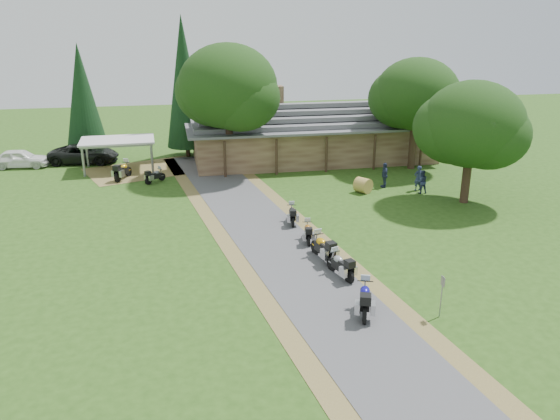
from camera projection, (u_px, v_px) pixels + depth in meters
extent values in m
plane|color=#274914|center=(318.00, 291.00, 24.16)|extent=(120.00, 120.00, 0.00)
plane|color=#424244|center=(288.00, 256.00, 27.77)|extent=(51.95, 51.95, 0.00)
imported|color=white|center=(20.00, 156.00, 44.37)|extent=(2.86, 5.85, 1.89)
imported|color=black|center=(84.00, 149.00, 45.69)|extent=(3.50, 6.44, 2.34)
imported|color=navy|center=(418.00, 176.00, 38.31)|extent=(0.65, 0.50, 2.09)
imported|color=navy|center=(422.00, 180.00, 37.68)|extent=(0.59, 0.45, 1.93)
imported|color=navy|center=(385.00, 173.00, 39.01)|extent=(0.48, 0.64, 2.12)
cylinder|color=#A37F3C|center=(363.00, 185.00, 37.93)|extent=(1.41, 1.38, 1.05)
cone|color=black|center=(184.00, 88.00, 46.55)|extent=(3.47, 3.47, 11.96)
cone|color=black|center=(83.00, 101.00, 47.13)|extent=(3.44, 3.44, 9.69)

